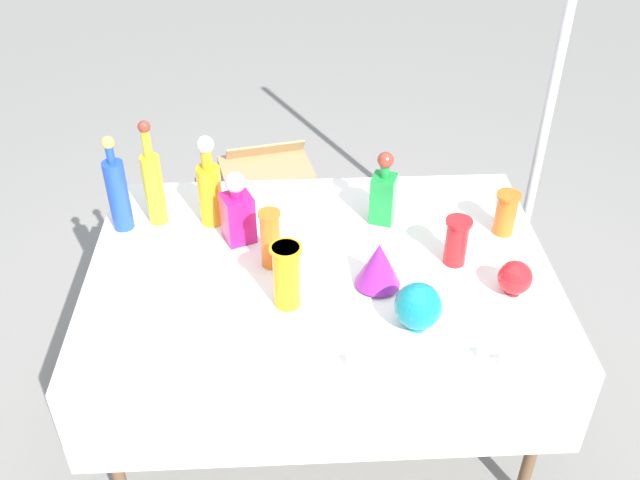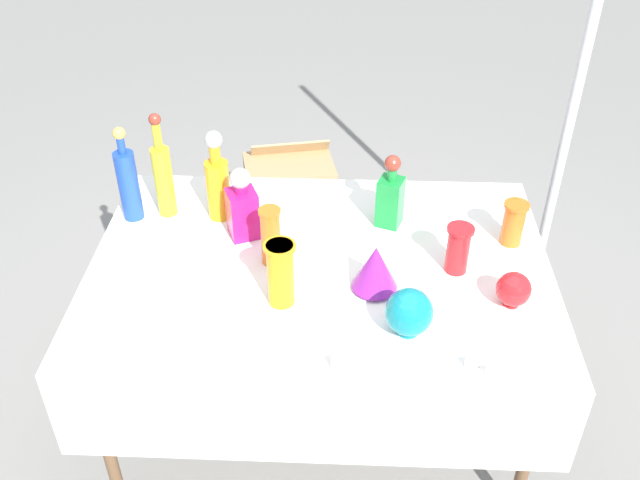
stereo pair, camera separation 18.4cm
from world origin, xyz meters
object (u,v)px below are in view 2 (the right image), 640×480
slender_vase_2 (458,247)px  canopy_pole (567,133)px  square_decanter_1 (242,207)px  fluted_vase_0 (375,267)px  square_decanter_0 (390,196)px  slender_vase_1 (271,235)px  tall_bottle_1 (128,182)px  tall_bottle_2 (218,182)px  slender_vase_3 (514,222)px  cardboard_box_behind_left (290,192)px  round_bowl_1 (514,289)px  tall_bottle_0 (163,176)px  round_bowl_0 (409,312)px  slender_vase_0 (281,272)px

slender_vase_2 → canopy_pole: canopy_pole is taller
square_decanter_1 → fluted_vase_0: 0.56m
square_decanter_0 → slender_vase_1: bearing=-149.0°
tall_bottle_1 → square_decanter_0: bearing=-0.2°
tall_bottle_1 → tall_bottle_2: size_ratio=1.05×
slender_vase_3 → canopy_pole: (0.30, 0.54, 0.08)m
slender_vase_1 → slender_vase_3: 0.88m
slender_vase_1 → cardboard_box_behind_left: 1.52m
slender_vase_1 → slender_vase_3: (0.86, 0.15, -0.03)m
square_decanter_1 → tall_bottle_2: bearing=131.7°
tall_bottle_2 → round_bowl_1: tall_bottle_2 is taller
tall_bottle_0 → cardboard_box_behind_left: size_ratio=0.79×
square_decanter_1 → canopy_pole: (1.28, 0.53, 0.05)m
tall_bottle_1 → round_bowl_0: tall_bottle_1 is taller
slender_vase_0 → fluted_vase_0: (0.31, 0.08, -0.03)m
slender_vase_2 → tall_bottle_2: bearing=161.2°
tall_bottle_1 → slender_vase_0: size_ratio=1.65×
round_bowl_1 → square_decanter_0: bearing=130.6°
square_decanter_1 → slender_vase_2: bearing=-13.1°
tall_bottle_1 → slender_vase_3: bearing=-4.3°
square_decanter_1 → canopy_pole: size_ratio=0.12×
square_decanter_0 → round_bowl_1: (0.39, -0.45, -0.06)m
slender_vase_0 → canopy_pole: canopy_pole is taller
square_decanter_1 → slender_vase_2: square_decanter_1 is taller
canopy_pole → square_decanter_1: bearing=-157.5°
tall_bottle_0 → tall_bottle_2: size_ratio=1.16×
slender_vase_0 → slender_vase_3: bearing=24.0°
square_decanter_0 → canopy_pole: (0.74, 0.43, 0.05)m
tall_bottle_0 → round_bowl_1: tall_bottle_0 is taller
square_decanter_0 → slender_vase_2: size_ratio=1.64×
square_decanter_1 → round_bowl_0: (0.58, -0.50, -0.04)m
square_decanter_1 → cardboard_box_behind_left: bearing=86.9°
square_decanter_1 → fluted_vase_0: (0.48, -0.29, -0.03)m
slender_vase_0 → canopy_pole: (1.11, 0.90, 0.05)m
tall_bottle_2 → cardboard_box_behind_left: size_ratio=0.68×
tall_bottle_2 → cardboard_box_behind_left: 1.31m
slender_vase_0 → fluted_vase_0: bearing=14.1°
tall_bottle_2 → round_bowl_0: bearing=-42.0°
square_decanter_0 → fluted_vase_0: 0.39m
slender_vase_0 → slender_vase_3: 0.89m
cardboard_box_behind_left → canopy_pole: canopy_pole is taller
square_decanter_0 → round_bowl_1: bearing=-49.4°
tall_bottle_0 → tall_bottle_1: size_ratio=1.10×
cardboard_box_behind_left → slender_vase_0: bearing=-86.1°
fluted_vase_0 → tall_bottle_1: bearing=157.0°
round_bowl_1 → slender_vase_1: bearing=166.5°
tall_bottle_1 → slender_vase_3: 1.43m
tall_bottle_1 → slender_vase_0: tall_bottle_1 is taller
square_decanter_0 → slender_vase_0: (-0.37, -0.47, 0.00)m
fluted_vase_0 → round_bowl_0: (0.10, -0.21, -0.01)m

